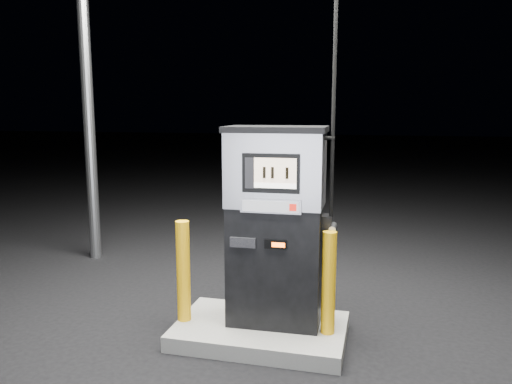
# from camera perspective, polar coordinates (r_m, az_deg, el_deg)

# --- Properties ---
(ground) EXTENTS (80.00, 80.00, 0.00)m
(ground) POSITION_cam_1_polar(r_m,az_deg,el_deg) (4.97, 0.52, -16.39)
(ground) COLOR black
(ground) RESTS_ON ground
(pump_island) EXTENTS (1.60, 1.00, 0.15)m
(pump_island) POSITION_cam_1_polar(r_m,az_deg,el_deg) (4.94, 0.52, -15.61)
(pump_island) COLOR slate
(pump_island) RESTS_ON ground
(fuel_dispenser) EXTENTS (1.03, 0.58, 3.87)m
(fuel_dispenser) POSITION_cam_1_polar(r_m,az_deg,el_deg) (4.67, 2.31, -3.69)
(fuel_dispenser) COLOR black
(fuel_dispenser) RESTS_ON pump_island
(bollard_left) EXTENTS (0.15, 0.15, 0.98)m
(bollard_left) POSITION_cam_1_polar(r_m,az_deg,el_deg) (4.87, -8.30, -8.94)
(bollard_left) COLOR #F5AD0D
(bollard_left) RESTS_ON pump_island
(bollard_right) EXTENTS (0.15, 0.15, 0.95)m
(bollard_right) POSITION_cam_1_polar(r_m,az_deg,el_deg) (4.60, 8.31, -10.25)
(bollard_right) COLOR #F5AD0D
(bollard_right) RESTS_ON pump_island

